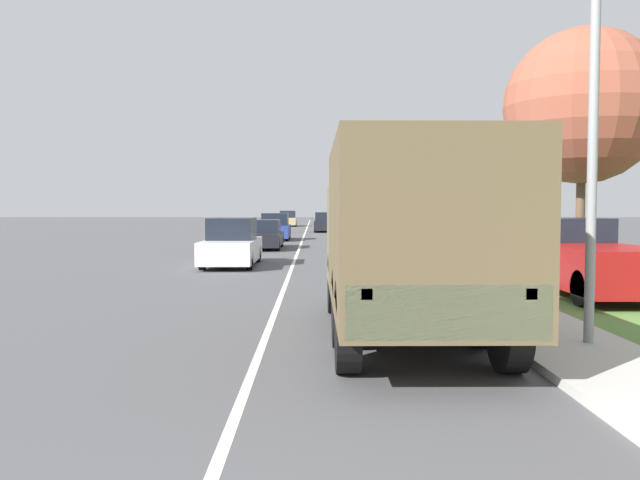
% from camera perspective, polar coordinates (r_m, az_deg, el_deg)
% --- Properties ---
extents(ground_plane, '(180.00, 180.00, 0.00)m').
position_cam_1_polar(ground_plane, '(41.30, -1.57, 0.13)').
color(ground_plane, '#4C4C4F').
extents(lane_centre_stripe, '(0.12, 120.00, 0.00)m').
position_cam_1_polar(lane_centre_stripe, '(41.30, -1.57, 0.13)').
color(lane_centre_stripe, silver).
rests_on(lane_centre_stripe, ground).
extents(sidewalk_right, '(1.80, 120.00, 0.12)m').
position_cam_1_polar(sidewalk_right, '(41.45, 4.66, 0.21)').
color(sidewalk_right, beige).
rests_on(sidewalk_right, ground).
extents(grass_strip_right, '(7.00, 120.00, 0.02)m').
position_cam_1_polar(grass_strip_right, '(42.08, 10.64, 0.14)').
color(grass_strip_right, '#56843D').
rests_on(grass_strip_right, ground).
extents(military_truck, '(2.32, 6.74, 2.98)m').
position_cam_1_polar(military_truck, '(9.83, 7.83, 0.55)').
color(military_truck, '#606647').
rests_on(military_truck, ground).
extents(car_nearest_ahead, '(1.76, 4.66, 1.70)m').
position_cam_1_polar(car_nearest_ahead, '(22.35, -8.06, -0.40)').
color(car_nearest_ahead, silver).
rests_on(car_nearest_ahead, ground).
extents(car_second_ahead, '(1.90, 4.86, 1.46)m').
position_cam_1_polar(car_second_ahead, '(31.44, -5.26, 0.42)').
color(car_second_ahead, black).
rests_on(car_second_ahead, ground).
extents(car_third_ahead, '(1.85, 4.17, 1.71)m').
position_cam_1_polar(car_third_ahead, '(39.64, -4.12, 1.09)').
color(car_third_ahead, navy).
rests_on(car_third_ahead, ground).
extents(car_fourth_ahead, '(1.87, 4.46, 1.66)m').
position_cam_1_polar(car_fourth_ahead, '(52.66, 0.45, 1.55)').
color(car_fourth_ahead, black).
rests_on(car_fourth_ahead, ground).
extents(car_farthest_ahead, '(1.87, 4.61, 1.70)m').
position_cam_1_polar(car_farthest_ahead, '(68.55, -2.96, 1.90)').
color(car_farthest_ahead, tan).
rests_on(car_farthest_ahead, ground).
extents(pickup_truck, '(1.91, 5.01, 1.79)m').
position_cam_1_polar(pickup_truck, '(16.07, 22.97, -1.58)').
color(pickup_truck, maroon).
rests_on(pickup_truck, grass_strip_right).
extents(lamp_post, '(1.69, 0.24, 7.88)m').
position_cam_1_polar(lamp_post, '(10.02, 22.85, 18.26)').
color(lamp_post, gray).
rests_on(lamp_post, sidewalk_right).
extents(tree_mid_right, '(4.34, 4.34, 7.05)m').
position_cam_1_polar(tree_mid_right, '(19.34, 22.88, 11.16)').
color(tree_mid_right, brown).
rests_on(tree_mid_right, grass_strip_right).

